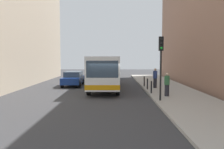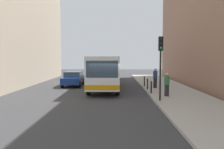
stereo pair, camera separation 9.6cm
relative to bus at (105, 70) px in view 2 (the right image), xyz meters
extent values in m
plane|color=#38383A|center=(0.33, -4.77, -1.73)|extent=(80.00, 80.00, 0.00)
cube|color=#ADA89E|center=(5.73, -4.77, -1.65)|extent=(4.40, 40.00, 0.15)
cube|color=white|center=(0.00, -0.11, 0.02)|extent=(2.60, 11.02, 2.50)
cube|color=orange|center=(0.00, -0.11, -0.93)|extent=(2.62, 11.04, 0.36)
cube|color=#2D3D4C|center=(0.05, -5.59, 0.37)|extent=(2.26, 0.08, 1.20)
cube|color=#2D3D4C|center=(0.00, 0.39, 0.37)|extent=(2.60, 9.42, 1.00)
cylinder|color=black|center=(1.17, -4.00, -1.23)|extent=(0.29, 1.00, 1.00)
cylinder|color=black|center=(-1.09, -4.02, -1.23)|extent=(0.29, 1.00, 1.00)
cylinder|color=black|center=(1.10, 3.80, -1.23)|extent=(0.29, 1.00, 1.00)
cylinder|color=black|center=(-1.16, 3.78, -1.23)|extent=(0.29, 1.00, 1.00)
cube|color=navy|center=(-3.33, 1.89, -1.09)|extent=(1.84, 4.42, 0.64)
cube|color=#2D3D4C|center=(-3.33, 2.04, -0.51)|extent=(1.62, 2.48, 0.52)
cylinder|color=black|center=(-2.49, 0.40, -1.41)|extent=(0.23, 0.64, 0.64)
cylinder|color=black|center=(-4.13, 0.38, -1.41)|extent=(0.23, 0.64, 0.64)
cylinder|color=black|center=(-2.52, 3.40, -1.41)|extent=(0.23, 0.64, 0.64)
cylinder|color=black|center=(-4.16, 3.38, -1.41)|extent=(0.23, 0.64, 0.64)
cube|color=navy|center=(0.25, 9.27, -1.09)|extent=(2.07, 4.50, 0.64)
cube|color=#2D3D4C|center=(0.26, 9.42, -0.51)|extent=(1.75, 2.56, 0.52)
cylinder|color=black|center=(0.98, 7.72, -1.41)|extent=(0.26, 0.65, 0.64)
cylinder|color=black|center=(-0.66, 7.83, -1.41)|extent=(0.26, 0.65, 0.64)
cylinder|color=black|center=(1.17, 10.72, -1.41)|extent=(0.26, 0.65, 0.64)
cylinder|color=black|center=(-0.47, 10.82, -1.41)|extent=(0.26, 0.65, 0.64)
cylinder|color=black|center=(3.88, -6.99, 0.02)|extent=(0.12, 0.12, 3.20)
cube|color=black|center=(3.88, -6.99, 2.07)|extent=(0.28, 0.24, 0.90)
sphere|color=black|center=(3.88, -7.12, 2.35)|extent=(0.16, 0.16, 0.16)
sphere|color=black|center=(3.88, -7.12, 2.07)|extent=(0.16, 0.16, 0.16)
sphere|color=green|center=(3.88, -7.12, 1.79)|extent=(0.16, 0.16, 0.16)
cylinder|color=black|center=(3.78, -3.88, -1.10)|extent=(0.11, 0.11, 0.95)
cylinder|color=black|center=(3.78, -1.67, -1.10)|extent=(0.11, 0.11, 0.95)
cylinder|color=black|center=(3.78, 0.54, -1.10)|extent=(0.11, 0.11, 0.95)
cylinder|color=#26262D|center=(4.68, -5.27, -1.16)|extent=(0.32, 0.32, 0.82)
cylinder|color=#336B3F|center=(4.68, -5.27, -0.43)|extent=(0.38, 0.38, 0.64)
sphere|color=beige|center=(4.68, -5.27, 0.00)|extent=(0.23, 0.23, 0.23)
cylinder|color=#26262D|center=(4.62, -0.61, -1.14)|extent=(0.32, 0.32, 0.87)
cylinder|color=navy|center=(4.62, -0.61, -0.37)|extent=(0.38, 0.38, 0.67)
sphere|color=beige|center=(4.62, -0.61, 0.09)|extent=(0.24, 0.24, 0.24)
camera|label=1|loc=(0.93, -22.13, 1.22)|focal=37.87mm
camera|label=2|loc=(1.02, -22.13, 1.22)|focal=37.87mm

